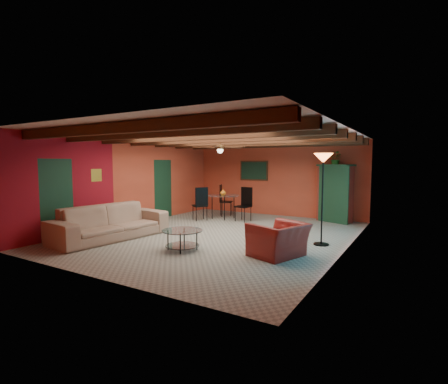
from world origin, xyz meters
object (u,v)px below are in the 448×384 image
Objects in this scene: sofa at (111,222)px; potted_plant at (336,159)px; armoire at (335,194)px; floor_lamp at (322,199)px; armchair at (278,240)px; dining_table at (223,202)px; coffee_table at (182,240)px; vase at (223,183)px.

sofa is 6.13× the size of potted_plant.
potted_plant is (0.00, 0.00, 1.16)m from armoire.
floor_lamp is at bearing -82.53° from potted_plant.
armchair is 4.88m from dining_table.
vase is (-1.38, 4.10, 1.02)m from coffee_table.
armoire is 8.79× the size of vase.
dining_table is 10.51× the size of vase.
armchair is 0.59× the size of armoire.
armoire is (0.06, 4.88, 0.57)m from armchair.
floor_lamp reaches higher than armchair.
floor_lamp is (0.51, 1.45, 0.74)m from armchair.
armoire is 3.77m from vase.
sofa is at bearing -156.47° from floor_lamp.
armchair is (4.31, 0.66, -0.08)m from sofa.
floor_lamp reaches higher than dining_table.
armchair is 1.19× the size of coffee_table.
coffee_table is 4.34m from dining_table.
coffee_table is 0.42× the size of floor_lamp.
dining_table is at bearing -5.48° from sofa.
sofa is at bearing -102.24° from vase.
armoire is at bearing -31.58° from sofa.
armchair is 0.50× the size of floor_lamp.
coffee_table is 0.41× the size of dining_table.
sofa is 1.34× the size of dining_table.
armoire is (4.38, 5.53, 0.49)m from sofa.
dining_table reaches higher than armchair.
potted_plant reaches higher than armchair.
floor_lamp is (2.55, 2.07, 0.86)m from coffee_table.
potted_plant is at bearing -31.58° from sofa.
dining_table is at bearing 152.68° from floor_lamp.
vase is at bearing 152.68° from floor_lamp.
sofa is at bearing -102.24° from dining_table.
floor_lamp is at bearing -27.32° from vase.
floor_lamp is at bearing -61.74° from armoire.
sofa is 3.25× the size of coffee_table.
sofa is 1.60× the size of armoire.
potted_plant reaches higher than armoire.
sofa is at bearing -179.09° from coffee_table.
dining_table is 3.77m from armoire.
vase is (0.00, 0.00, 0.68)m from dining_table.
floor_lamp is (0.45, -3.43, 0.17)m from armoire.
armchair is 0.49× the size of dining_table.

